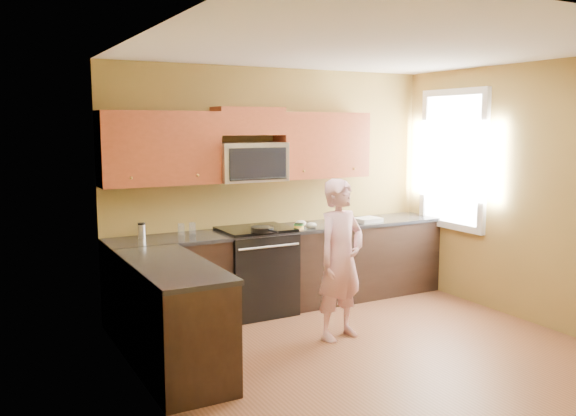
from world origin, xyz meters
TOP-DOWN VIEW (x-y plane):
  - floor at (0.00, 0.00)m, footprint 4.00×4.00m
  - ceiling at (0.00, 0.00)m, footprint 4.00×4.00m
  - wall_back at (0.00, 2.00)m, footprint 4.00×0.00m
  - wall_left at (-2.00, 0.00)m, footprint 0.00×4.00m
  - wall_right at (2.00, 0.00)m, footprint 0.00×4.00m
  - cabinet_back_run at (0.00, 1.70)m, footprint 4.00×0.60m
  - cabinet_left_run at (-1.70, 0.60)m, footprint 0.60×1.60m
  - countertop_back at (0.00, 1.69)m, footprint 4.00×0.62m
  - countertop_left at (-1.69, 0.60)m, footprint 0.62×1.60m
  - stove at (-0.40, 1.68)m, footprint 0.76×0.65m
  - microwave at (-0.40, 1.80)m, footprint 0.76×0.40m
  - upper_cab_left at (-1.39, 1.83)m, footprint 1.22×0.33m
  - upper_cab_right at (0.54, 1.83)m, footprint 1.12×0.33m
  - upper_cab_over_mw at (-0.40, 1.83)m, footprint 0.76×0.33m
  - window at (1.98, 1.20)m, footprint 0.06×1.06m
  - woman at (-0.02, 0.57)m, footprint 0.64×0.50m
  - frying_pan at (-0.44, 1.42)m, footprint 0.31×0.46m
  - butter_tub at (0.05, 1.51)m, footprint 0.14×0.14m
  - toast_slice at (-0.00, 1.48)m, footprint 0.14×0.14m
  - napkin_a at (0.23, 1.54)m, footprint 0.15×0.15m
  - napkin_b at (0.18, 1.70)m, footprint 0.14×0.15m
  - dish_towel at (1.01, 1.57)m, footprint 0.32×0.27m
  - travel_mug at (-1.61, 1.79)m, footprint 0.10×0.10m
  - glass_a at (-1.07, 1.82)m, footprint 0.09×0.09m
  - glass_b at (-1.19, 1.81)m, footprint 0.07×0.07m

SIDE VIEW (x-z plane):
  - floor at x=0.00m, z-range 0.00..0.00m
  - cabinet_back_run at x=0.00m, z-range 0.00..0.88m
  - cabinet_left_run at x=-1.70m, z-range 0.00..0.88m
  - stove at x=-0.40m, z-range 0.00..0.95m
  - woman at x=-0.02m, z-range 0.00..1.55m
  - countertop_back at x=0.00m, z-range 0.88..0.92m
  - countertop_left at x=-1.69m, z-range 0.88..0.92m
  - butter_tub at x=0.05m, z-range 0.88..0.96m
  - travel_mug at x=-1.61m, z-range 0.84..1.00m
  - toast_slice at x=0.00m, z-range 0.92..0.93m
  - dish_towel at x=1.01m, z-range 0.92..0.97m
  - frying_pan at x=-0.44m, z-range 0.92..0.98m
  - napkin_a at x=0.23m, z-range 0.92..0.98m
  - napkin_b at x=0.18m, z-range 0.92..0.99m
  - glass_a at x=-1.07m, z-range 0.92..1.04m
  - glass_b at x=-1.19m, z-range 0.92..1.04m
  - wall_back at x=0.00m, z-range -0.65..3.35m
  - wall_left at x=-2.00m, z-range -0.65..3.35m
  - wall_right at x=2.00m, z-range -0.65..3.35m
  - microwave at x=-0.40m, z-range 1.24..1.66m
  - upper_cab_left at x=-1.39m, z-range 1.07..1.82m
  - upper_cab_right at x=0.54m, z-range 1.07..1.82m
  - window at x=1.98m, z-range 0.82..2.48m
  - upper_cab_over_mw at x=-0.40m, z-range 1.95..2.25m
  - ceiling at x=0.00m, z-range 2.70..2.70m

